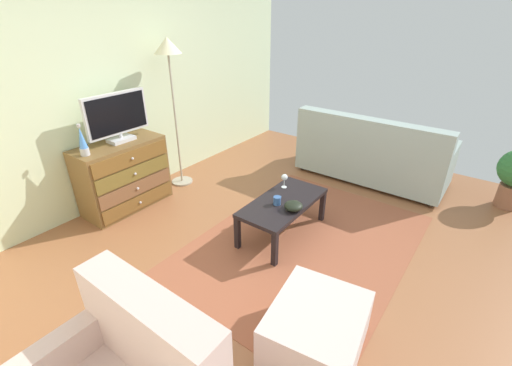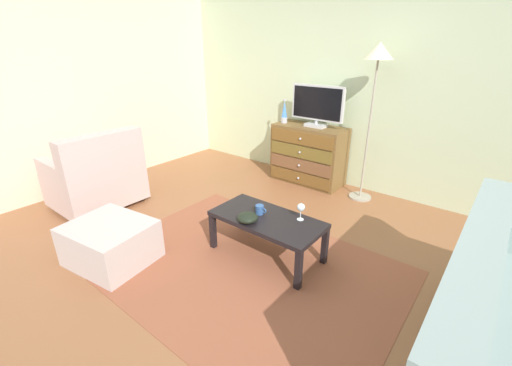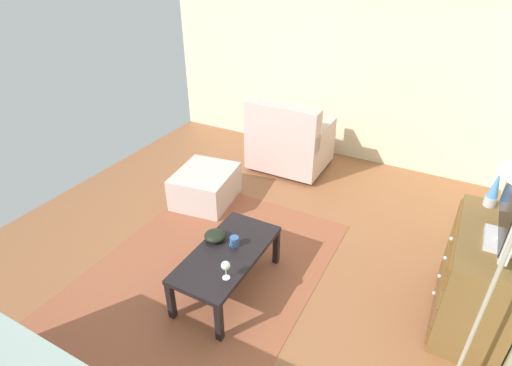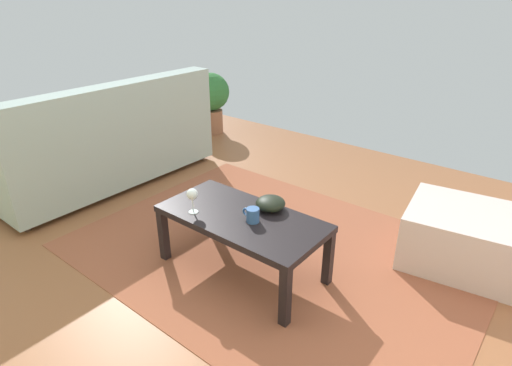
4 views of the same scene
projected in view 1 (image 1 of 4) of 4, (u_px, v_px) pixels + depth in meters
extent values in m
cube|color=#925938|center=(277.00, 248.00, 3.49)|extent=(5.94, 4.89, 0.05)
cube|color=beige|center=(123.00, 85.00, 4.03)|extent=(5.94, 0.12, 2.68)
cube|color=brown|center=(304.00, 244.00, 3.51)|extent=(2.60, 1.90, 0.01)
cube|color=brown|center=(123.00, 175.00, 4.02)|extent=(0.99, 0.45, 0.80)
cube|color=brown|center=(140.00, 202.00, 4.02)|extent=(0.93, 0.02, 0.17)
sphere|color=silver|center=(140.00, 203.00, 4.01)|extent=(0.03, 0.03, 0.03)
cube|color=brown|center=(137.00, 188.00, 3.93)|extent=(0.93, 0.02, 0.17)
sphere|color=silver|center=(138.00, 188.00, 3.93)|extent=(0.03, 0.03, 0.03)
cube|color=brown|center=(134.00, 173.00, 3.85)|extent=(0.93, 0.02, 0.17)
sphere|color=silver|center=(135.00, 174.00, 3.84)|extent=(0.03, 0.03, 0.03)
cube|color=brown|center=(132.00, 158.00, 3.76)|extent=(0.93, 0.02, 0.17)
sphere|color=silver|center=(133.00, 159.00, 3.76)|extent=(0.03, 0.03, 0.03)
cube|color=silver|center=(121.00, 139.00, 3.88)|extent=(0.28, 0.18, 0.04)
cylinder|color=silver|center=(121.00, 135.00, 3.86)|extent=(0.04, 0.04, 0.05)
cube|color=silver|center=(116.00, 114.00, 3.75)|extent=(0.74, 0.05, 0.45)
cube|color=black|center=(118.00, 114.00, 3.74)|extent=(0.69, 0.01, 0.40)
cylinder|color=#B7B7BC|center=(85.00, 152.00, 3.50)|extent=(0.09, 0.09, 0.08)
cone|color=#4C8CE5|center=(81.00, 138.00, 3.43)|extent=(0.08, 0.08, 0.22)
cylinder|color=#B7B7BC|center=(78.00, 126.00, 3.38)|extent=(0.04, 0.04, 0.03)
cube|color=black|center=(237.00, 233.00, 3.38)|extent=(0.05, 0.05, 0.36)
cube|color=black|center=(289.00, 195.00, 4.06)|extent=(0.05, 0.05, 0.36)
cube|color=black|center=(275.00, 250.00, 3.15)|extent=(0.05, 0.05, 0.36)
cube|color=black|center=(322.00, 206.00, 3.83)|extent=(0.05, 0.05, 0.36)
cube|color=black|center=(283.00, 202.00, 3.52)|extent=(1.02, 0.50, 0.04)
cylinder|color=silver|center=(284.00, 187.00, 3.77)|extent=(0.06, 0.06, 0.00)
cylinder|color=silver|center=(284.00, 183.00, 3.75)|extent=(0.01, 0.01, 0.09)
sphere|color=silver|center=(284.00, 177.00, 3.71)|extent=(0.07, 0.07, 0.07)
cylinder|color=#335894|center=(277.00, 201.00, 3.43)|extent=(0.08, 0.08, 0.08)
torus|color=#335894|center=(280.00, 198.00, 3.46)|extent=(0.05, 0.01, 0.05)
ellipsoid|color=black|center=(293.00, 206.00, 3.34)|extent=(0.18, 0.18, 0.08)
cylinder|color=#332319|center=(443.00, 183.00, 4.66)|extent=(0.05, 0.05, 0.05)
cylinder|color=#332319|center=(323.00, 153.00, 5.60)|extent=(0.05, 0.05, 0.05)
cylinder|color=#332319|center=(431.00, 204.00, 4.17)|extent=(0.05, 0.05, 0.05)
cylinder|color=#332319|center=(302.00, 168.00, 5.11)|extent=(0.05, 0.05, 0.05)
cube|color=#92A5A0|center=(372.00, 161.00, 4.78)|extent=(0.85, 1.95, 0.39)
cube|color=#92A5A0|center=(368.00, 138.00, 4.35)|extent=(0.20, 1.95, 0.49)
cube|color=#92A5A0|center=(450.00, 157.00, 4.17)|extent=(0.81, 0.12, 0.20)
cube|color=#92A5A0|center=(315.00, 128.00, 5.13)|extent=(0.81, 0.12, 0.20)
cylinder|color=slate|center=(399.00, 140.00, 4.73)|extent=(0.16, 0.40, 0.16)
cube|color=beige|center=(151.00, 332.00, 1.75)|extent=(0.20, 0.93, 0.50)
cube|color=beige|center=(60.00, 352.00, 1.82)|extent=(0.76, 0.12, 0.20)
cube|color=beige|center=(316.00, 330.00, 2.36)|extent=(0.78, 0.69, 0.37)
cylinder|color=#A59E8C|center=(182.00, 181.00, 4.75)|extent=(0.28, 0.28, 0.02)
cylinder|color=#A59E8C|center=(176.00, 123.00, 4.37)|extent=(0.02, 0.02, 1.65)
cone|color=beige|center=(167.00, 45.00, 3.95)|extent=(0.32, 0.32, 0.18)
cylinder|color=brown|center=(509.00, 196.00, 4.12)|extent=(0.26, 0.26, 0.28)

